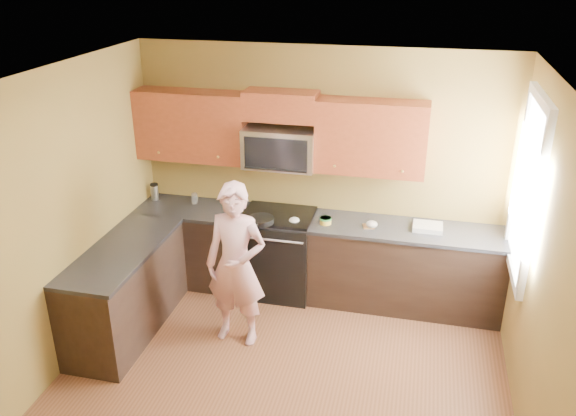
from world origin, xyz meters
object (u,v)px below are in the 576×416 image
(microwave, at_px, (280,166))
(travel_mug, at_px, (155,199))
(frying_pan, at_px, (261,223))
(butter_tub, at_px, (325,224))
(stove, at_px, (278,253))
(woman, at_px, (236,265))

(microwave, distance_m, travel_mug, 1.59)
(microwave, bearing_deg, frying_pan, -107.12)
(butter_tub, height_order, travel_mug, travel_mug)
(stove, xyz_separation_m, frying_pan, (-0.12, -0.26, 0.47))
(woman, bearing_deg, butter_tub, 55.78)
(frying_pan, bearing_deg, woman, -92.65)
(frying_pan, bearing_deg, microwave, 74.35)
(stove, distance_m, frying_pan, 0.55)
(woman, bearing_deg, frying_pan, 89.68)
(stove, height_order, microwave, microwave)
(frying_pan, height_order, travel_mug, travel_mug)
(woman, xyz_separation_m, travel_mug, (-1.33, 1.10, 0.10))
(stove, height_order, butter_tub, butter_tub)
(microwave, xyz_separation_m, woman, (-0.17, -1.09, -0.63))
(woman, xyz_separation_m, frying_pan, (0.05, 0.71, 0.13))
(frying_pan, xyz_separation_m, butter_tub, (0.65, 0.19, -0.03))
(stove, relative_size, microwave, 1.25)
(microwave, distance_m, frying_pan, 0.64)
(stove, xyz_separation_m, woman, (-0.17, -0.96, 0.35))
(woman, bearing_deg, microwave, 85.02)
(microwave, xyz_separation_m, travel_mug, (-1.50, 0.02, -0.53))
(butter_tub, bearing_deg, microwave, 160.26)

